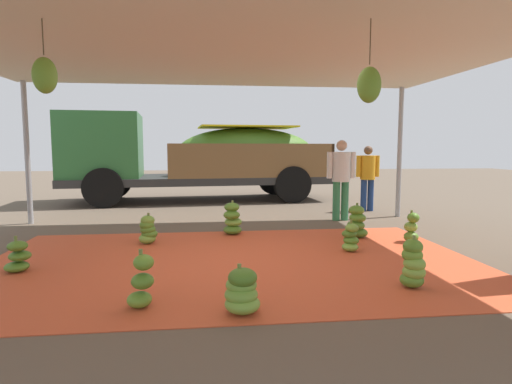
{
  "coord_description": "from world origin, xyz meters",
  "views": [
    {
      "loc": [
        -0.34,
        -5.46,
        1.5
      ],
      "look_at": [
        0.5,
        1.72,
        0.74
      ],
      "focal_mm": 29.86,
      "sensor_mm": 36.0,
      "label": 1
    }
  ],
  "objects_px": {
    "banana_bunch_5": "(148,230)",
    "banana_bunch_8": "(142,283)",
    "banana_bunch_6": "(357,223)",
    "banana_bunch_3": "(18,257)",
    "worker_0": "(368,173)",
    "banana_bunch_0": "(242,292)",
    "banana_bunch_1": "(413,265)",
    "banana_bunch_7": "(412,228)",
    "worker_1": "(341,174)",
    "banana_bunch_2": "(232,220)",
    "cargo_truck_main": "(194,155)",
    "banana_bunch_4": "(350,238)"
  },
  "relations": [
    {
      "from": "banana_bunch_4",
      "to": "banana_bunch_5",
      "type": "distance_m",
      "value": 3.08
    },
    {
      "from": "banana_bunch_0",
      "to": "banana_bunch_3",
      "type": "height_order",
      "value": "banana_bunch_0"
    },
    {
      "from": "banana_bunch_4",
      "to": "banana_bunch_6",
      "type": "bearing_deg",
      "value": 64.67
    },
    {
      "from": "banana_bunch_1",
      "to": "banana_bunch_5",
      "type": "distance_m",
      "value": 3.95
    },
    {
      "from": "banana_bunch_5",
      "to": "worker_1",
      "type": "xyz_separation_m",
      "value": [
        3.66,
        1.79,
        0.74
      ]
    },
    {
      "from": "banana_bunch_8",
      "to": "cargo_truck_main",
      "type": "bearing_deg",
      "value": 88.09
    },
    {
      "from": "banana_bunch_5",
      "to": "banana_bunch_3",
      "type": "bearing_deg",
      "value": -134.9
    },
    {
      "from": "banana_bunch_0",
      "to": "banana_bunch_4",
      "type": "height_order",
      "value": "banana_bunch_4"
    },
    {
      "from": "banana_bunch_0",
      "to": "banana_bunch_7",
      "type": "relative_size",
      "value": 0.89
    },
    {
      "from": "worker_0",
      "to": "worker_1",
      "type": "relative_size",
      "value": 0.93
    },
    {
      "from": "cargo_truck_main",
      "to": "worker_0",
      "type": "bearing_deg",
      "value": -31.38
    },
    {
      "from": "banana_bunch_5",
      "to": "banana_bunch_1",
      "type": "bearing_deg",
      "value": -38.48
    },
    {
      "from": "banana_bunch_7",
      "to": "worker_1",
      "type": "bearing_deg",
      "value": 102.57
    },
    {
      "from": "banana_bunch_7",
      "to": "banana_bunch_4",
      "type": "bearing_deg",
      "value": -157.94
    },
    {
      "from": "banana_bunch_0",
      "to": "banana_bunch_8",
      "type": "relative_size",
      "value": 0.81
    },
    {
      "from": "banana_bunch_1",
      "to": "worker_0",
      "type": "bearing_deg",
      "value": 73.61
    },
    {
      "from": "banana_bunch_1",
      "to": "worker_0",
      "type": "distance_m",
      "value": 5.7
    },
    {
      "from": "banana_bunch_2",
      "to": "worker_1",
      "type": "xyz_separation_m",
      "value": [
        2.31,
        1.21,
        0.7
      ]
    },
    {
      "from": "banana_bunch_0",
      "to": "banana_bunch_2",
      "type": "bearing_deg",
      "value": 87.91
    },
    {
      "from": "banana_bunch_0",
      "to": "worker_1",
      "type": "bearing_deg",
      "value": 62.71
    },
    {
      "from": "banana_bunch_3",
      "to": "banana_bunch_6",
      "type": "height_order",
      "value": "banana_bunch_6"
    },
    {
      "from": "banana_bunch_2",
      "to": "banana_bunch_1",
      "type": "bearing_deg",
      "value": -60.14
    },
    {
      "from": "banana_bunch_8",
      "to": "worker_1",
      "type": "xyz_separation_m",
      "value": [
        3.36,
        4.49,
        0.72
      ]
    },
    {
      "from": "banana_bunch_6",
      "to": "worker_0",
      "type": "xyz_separation_m",
      "value": [
        1.3,
        2.91,
        0.64
      ]
    },
    {
      "from": "banana_bunch_0",
      "to": "worker_0",
      "type": "xyz_separation_m",
      "value": [
        3.47,
        5.91,
        0.69
      ]
    },
    {
      "from": "banana_bunch_8",
      "to": "cargo_truck_main",
      "type": "xyz_separation_m",
      "value": [
        0.27,
        8.19,
        1.04
      ]
    },
    {
      "from": "banana_bunch_7",
      "to": "worker_1",
      "type": "height_order",
      "value": "worker_1"
    },
    {
      "from": "banana_bunch_8",
      "to": "banana_bunch_1",
      "type": "bearing_deg",
      "value": 5.07
    },
    {
      "from": "banana_bunch_6",
      "to": "worker_1",
      "type": "xyz_separation_m",
      "value": [
        0.27,
        1.72,
        0.7
      ]
    },
    {
      "from": "banana_bunch_2",
      "to": "worker_0",
      "type": "xyz_separation_m",
      "value": [
        3.34,
        2.4,
        0.63
      ]
    },
    {
      "from": "banana_bunch_5",
      "to": "banana_bunch_6",
      "type": "bearing_deg",
      "value": 1.07
    },
    {
      "from": "banana_bunch_3",
      "to": "banana_bunch_6",
      "type": "distance_m",
      "value": 4.95
    },
    {
      "from": "banana_bunch_1",
      "to": "banana_bunch_2",
      "type": "bearing_deg",
      "value": 119.86
    },
    {
      "from": "banana_bunch_1",
      "to": "banana_bunch_6",
      "type": "height_order",
      "value": "banana_bunch_6"
    },
    {
      "from": "cargo_truck_main",
      "to": "banana_bunch_2",
      "type": "bearing_deg",
      "value": -81.03
    },
    {
      "from": "banana_bunch_4",
      "to": "banana_bunch_7",
      "type": "distance_m",
      "value": 1.26
    },
    {
      "from": "banana_bunch_4",
      "to": "banana_bunch_5",
      "type": "height_order",
      "value": "banana_bunch_5"
    },
    {
      "from": "cargo_truck_main",
      "to": "banana_bunch_1",
      "type": "bearing_deg",
      "value": -72.42
    },
    {
      "from": "cargo_truck_main",
      "to": "worker_0",
      "type": "relative_size",
      "value": 4.79
    },
    {
      "from": "banana_bunch_5",
      "to": "banana_bunch_8",
      "type": "bearing_deg",
      "value": -83.64
    },
    {
      "from": "banana_bunch_8",
      "to": "worker_0",
      "type": "relative_size",
      "value": 0.36
    },
    {
      "from": "banana_bunch_3",
      "to": "worker_1",
      "type": "relative_size",
      "value": 0.27
    },
    {
      "from": "banana_bunch_4",
      "to": "banana_bunch_7",
      "type": "height_order",
      "value": "banana_bunch_7"
    },
    {
      "from": "banana_bunch_2",
      "to": "banana_bunch_4",
      "type": "distance_m",
      "value": 2.14
    },
    {
      "from": "banana_bunch_6",
      "to": "banana_bunch_8",
      "type": "bearing_deg",
      "value": -138.13
    },
    {
      "from": "banana_bunch_0",
      "to": "banana_bunch_3",
      "type": "distance_m",
      "value": 3.02
    },
    {
      "from": "banana_bunch_4",
      "to": "worker_0",
      "type": "height_order",
      "value": "worker_0"
    },
    {
      "from": "banana_bunch_1",
      "to": "cargo_truck_main",
      "type": "relative_size",
      "value": 0.08
    },
    {
      "from": "banana_bunch_3",
      "to": "banana_bunch_4",
      "type": "relative_size",
      "value": 0.96
    },
    {
      "from": "banana_bunch_2",
      "to": "banana_bunch_3",
      "type": "distance_m",
      "value": 3.32
    }
  ]
}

